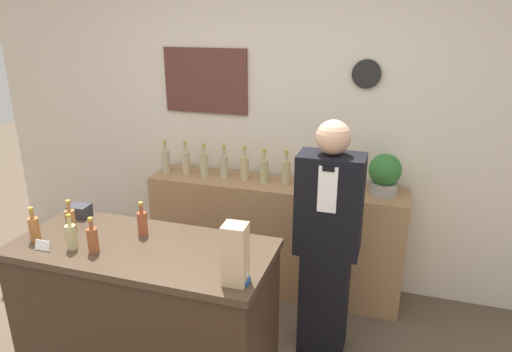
{
  "coord_description": "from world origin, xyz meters",
  "views": [
    {
      "loc": [
        0.94,
        -1.46,
        2.13
      ],
      "look_at": [
        0.12,
        1.12,
        1.19
      ],
      "focal_mm": 32.0,
      "sensor_mm": 36.0,
      "label": 1
    }
  ],
  "objects_px": {
    "shopkeeper": "(327,243)",
    "potted_plant": "(385,174)",
    "tape_dispenser": "(241,279)",
    "paper_bag": "(235,254)"
  },
  "relations": [
    {
      "from": "potted_plant",
      "to": "tape_dispenser",
      "type": "bearing_deg",
      "value": -111.99
    },
    {
      "from": "paper_bag",
      "to": "shopkeeper",
      "type": "bearing_deg",
      "value": 69.15
    },
    {
      "from": "paper_bag",
      "to": "tape_dispenser",
      "type": "height_order",
      "value": "paper_bag"
    },
    {
      "from": "potted_plant",
      "to": "tape_dispenser",
      "type": "distance_m",
      "value": 1.57
    },
    {
      "from": "paper_bag",
      "to": "tape_dispenser",
      "type": "distance_m",
      "value": 0.13
    },
    {
      "from": "shopkeeper",
      "to": "tape_dispenser",
      "type": "xyz_separation_m",
      "value": [
        -0.29,
        -0.82,
        0.17
      ]
    },
    {
      "from": "tape_dispenser",
      "to": "shopkeeper",
      "type": "bearing_deg",
      "value": 70.53
    },
    {
      "from": "shopkeeper",
      "to": "potted_plant",
      "type": "distance_m",
      "value": 0.75
    },
    {
      "from": "shopkeeper",
      "to": "tape_dispenser",
      "type": "distance_m",
      "value": 0.88
    },
    {
      "from": "potted_plant",
      "to": "tape_dispenser",
      "type": "xyz_separation_m",
      "value": [
        -0.58,
        -1.45,
        -0.11
      ]
    }
  ]
}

